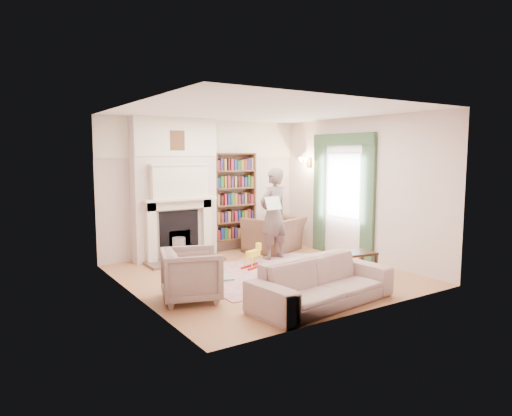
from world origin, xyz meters
TOP-DOWN VIEW (x-y plane):
  - floor at (0.00, 0.00)m, footprint 4.50×4.50m
  - ceiling at (0.00, 0.00)m, footprint 4.50×4.50m
  - wall_back at (0.00, 2.25)m, footprint 4.50×0.00m
  - wall_front at (0.00, -2.25)m, footprint 4.50×0.00m
  - wall_left at (-2.25, 0.00)m, footprint 0.00×4.50m
  - wall_right at (2.25, 0.00)m, footprint 0.00×4.50m
  - fireplace at (-0.75, 2.05)m, footprint 1.70×0.58m
  - bookcase at (0.65, 2.12)m, footprint 1.00×0.24m
  - window at (2.23, 0.40)m, footprint 0.02×0.90m
  - curtain_left at (2.20, -0.30)m, footprint 0.07×0.32m
  - curtain_right at (2.20, 1.10)m, footprint 0.07×0.32m
  - pelmet at (2.19, 0.40)m, footprint 0.09×1.70m
  - wall_sconce at (2.03, 1.50)m, footprint 0.20×0.24m
  - rug at (0.20, 0.06)m, footprint 2.82×2.18m
  - armchair_reading at (1.31, 1.53)m, footprint 1.43×1.34m
  - armchair_left at (-1.63, -0.56)m, footprint 1.03×1.01m
  - sofa at (-0.18, -1.72)m, footprint 2.26×1.09m
  - man_reading at (0.86, 0.93)m, footprint 0.73×0.54m
  - newspaper at (0.71, 0.73)m, footprint 0.39×0.17m
  - coffee_table at (1.16, -0.98)m, footprint 0.77×0.57m
  - paraffin_heater at (-0.98, 1.38)m, footprint 0.24×0.24m
  - rocking_horse at (0.11, 0.52)m, footprint 0.54×0.37m
  - board_game at (-0.78, 0.18)m, footprint 0.45×0.45m
  - game_box_lid at (-0.35, -0.35)m, footprint 0.29×0.21m
  - comic_annuals at (0.23, -0.45)m, footprint 0.83×0.51m

SIDE VIEW (x-z plane):
  - floor at x=0.00m, z-range 0.00..0.00m
  - rug at x=0.20m, z-range 0.00..0.01m
  - comic_annuals at x=0.23m, z-range 0.01..0.03m
  - board_game at x=-0.78m, z-range 0.01..0.04m
  - game_box_lid at x=-0.35m, z-range 0.01..0.06m
  - rocking_horse at x=0.11m, z-range 0.00..0.44m
  - coffee_table at x=1.16m, z-range 0.00..0.45m
  - paraffin_heater at x=-0.98m, z-range 0.00..0.55m
  - sofa at x=-0.18m, z-range 0.00..0.64m
  - armchair_reading at x=1.31m, z-range 0.00..0.75m
  - armchair_left at x=-1.63m, z-range 0.00..0.75m
  - man_reading at x=0.86m, z-range 0.00..1.82m
  - newspaper at x=0.71m, z-range 1.02..1.28m
  - bookcase at x=0.65m, z-range 0.25..2.10m
  - curtain_left at x=2.20m, z-range 0.00..2.40m
  - curtain_right at x=2.20m, z-range 0.00..2.40m
  - fireplace at x=-0.75m, z-range -0.01..2.79m
  - wall_back at x=0.00m, z-range -0.85..3.65m
  - wall_front at x=0.00m, z-range -0.85..3.65m
  - wall_left at x=-2.25m, z-range -0.85..3.65m
  - wall_right at x=2.25m, z-range -0.85..3.65m
  - window at x=2.23m, z-range 0.80..2.10m
  - wall_sconce at x=2.03m, z-range 1.78..2.02m
  - pelmet at x=2.19m, z-range 2.26..2.50m
  - ceiling at x=0.00m, z-range 2.80..2.80m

